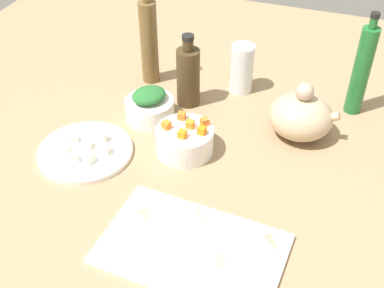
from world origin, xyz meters
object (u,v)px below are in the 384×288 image
Objects in this scene: bowl_greens at (150,109)px; bottle_0 at (188,76)px; bowl_carrots at (185,140)px; drinking_glass_0 at (242,68)px; bottle_2 at (362,70)px; bottle_1 at (149,41)px; cutting_board at (192,249)px; plate_tofu at (85,151)px; teapot at (301,116)px.

bowl_greens is 0.63× the size of bottle_0.
bowl_carrots is at bearing -35.67° from bowl_greens.
bowl_greens is at bearing -131.35° from drinking_glass_0.
bottle_1 is at bearing -176.08° from bottle_2.
bottle_2 reaches higher than cutting_board.
plate_tofu is 72.20cm from bottle_2.
bottle_2 reaches higher than bowl_greens.
bowl_greens is at bearing -67.40° from bottle_1.
plate_tofu is 0.81× the size of bottle_1.
cutting_board is 65.10cm from bottle_2.
teapot is (47.00, 24.67, 5.20)cm from plate_tofu.
bottle_2 is at bearing 14.88° from bottle_0.
plate_tofu is 49.05cm from drinking_glass_0.
bottle_2 is at bearing 0.48° from drinking_glass_0.
cutting_board is at bearing -67.00° from bowl_carrots.
teapot reaches higher than plate_tofu.
bottle_0 reaches higher than bowl_carrots.
plate_tofu is 24.19cm from bowl_carrots.
teapot is (37.97, 6.13, 2.97)cm from bowl_greens.
cutting_board is at bearing -69.16° from bottle_0.
bottle_0 reaches higher than bowl_greens.
bottle_2 is (49.78, 21.61, 9.66)cm from bowl_greens.
bottle_0 is at bearing 107.66° from bowl_carrots.
drinking_glass_0 is (18.79, 21.35, 4.11)cm from bowl_greens.
teapot is (24.71, 15.65, 2.59)cm from bowl_carrots.
cutting_board is 1.74× the size of bottle_0.
bowl_carrots is at bearing -52.84° from bottle_1.
bowl_greens is 38.58cm from teapot.
drinking_glass_0 is at bearing 48.65° from bowl_greens.
bottle_1 reaches higher than bottle_0.
bottle_2 is (58.81, 40.15, 11.89)cm from plate_tofu.
teapot reaches higher than bowl_carrots.
bottle_2 is at bearing 23.46° from bowl_greens.
bowl_greens is 28.74cm from drinking_glass_0.
teapot is (12.86, 43.56, 5.30)cm from cutting_board.
cutting_board is 45.14cm from bowl_greens.
cutting_board is 51.64cm from bottle_0.
bottle_0 is (6.97, 10.23, 5.75)cm from bowl_greens.
bowl_greens is 0.74× the size of teapot.
bowl_carrots is (-11.85, 27.91, 2.71)cm from cutting_board.
bottle_1 is at bearing 112.60° from bowl_greens.
drinking_glass_0 is (11.82, 11.12, -1.64)cm from bottle_0.
bowl_carrots is 29.36cm from teapot.
bowl_carrots is at bearing -139.56° from bottle_2.
bowl_greens is at bearing -170.83° from teapot.
cutting_board is 1.26× the size of bottle_2.
teapot reaches higher than drinking_glass_0.
bowl_carrots reaches higher than cutting_board.
bowl_carrots is at bearing -72.34° from bottle_0.
drinking_glass_0 is (5.53, 30.87, 3.73)cm from bowl_carrots.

